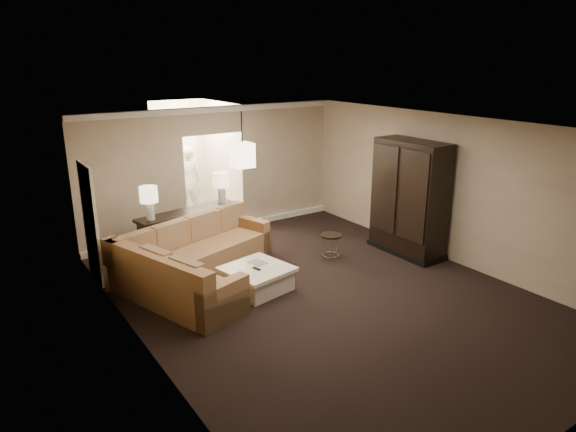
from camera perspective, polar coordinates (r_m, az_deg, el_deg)
ground at (r=8.67m, az=4.04°, el=-8.81°), size 8.00×8.00×0.00m
wall_back at (r=11.46m, az=-8.18°, el=5.00°), size 6.00×0.04×2.80m
wall_left at (r=6.82m, az=-16.09°, el=-4.13°), size 0.04×8.00×2.80m
wall_right at (r=10.22m, az=17.65°, el=2.85°), size 0.04×8.00×2.80m
ceiling at (r=7.85m, az=4.48°, el=9.85°), size 6.00×8.00×0.02m
crown_molding at (r=11.21m, az=-8.36°, el=11.61°), size 6.00×0.10×0.12m
baseboard at (r=11.78m, az=-7.80°, el=-1.42°), size 6.00×0.10×0.12m
side_door at (r=9.51m, az=-21.08°, el=-0.76°), size 0.05×0.90×2.10m
foyer at (r=12.68m, az=-10.84°, el=5.60°), size 1.44×2.02×2.80m
sectional_sofa at (r=9.20m, az=-10.50°, el=-4.94°), size 3.30×3.23×0.94m
coffee_table at (r=8.79m, az=-3.44°, el=-6.91°), size 1.19×1.19×0.43m
console_table at (r=10.60m, az=-10.92°, el=-1.19°), size 2.25×0.89×0.85m
armoire at (r=10.40m, az=13.29°, el=1.69°), size 0.68×1.58×2.28m
drink_table at (r=10.01m, az=4.78°, el=-2.85°), size 0.41×0.41×0.51m
table_lamp_left at (r=9.96m, az=-15.21°, el=1.97°), size 0.34×0.34×0.65m
table_lamp_right at (r=10.85m, az=-7.44°, el=3.68°), size 0.34×0.34×0.65m
pendant_light at (r=10.22m, az=-5.09°, el=6.77°), size 0.38×0.38×1.09m
person at (r=12.79m, az=-11.05°, el=4.19°), size 0.78×0.59×1.95m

